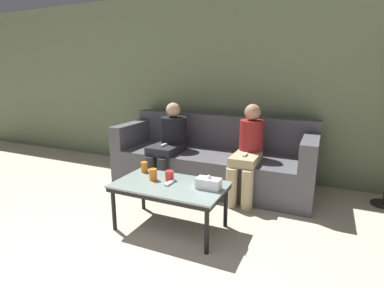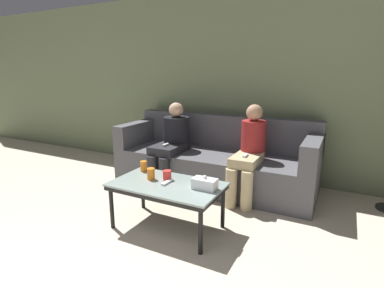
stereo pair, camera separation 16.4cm
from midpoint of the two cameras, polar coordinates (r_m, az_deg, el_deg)
name	(u,v)px [view 1 (the left image)]	position (r m, az deg, el deg)	size (l,w,h in m)	color
wall_back	(227,85)	(4.38, 5.63, 11.05)	(12.00, 0.06, 2.60)	#707F5B
couch	(213,160)	(4.04, 2.83, -3.10)	(2.60, 0.94, 0.91)	#515156
coffee_table	(170,188)	(2.88, -5.87, -8.39)	(1.06, 0.60, 0.46)	#8C9E99
cup_near_left	(153,175)	(2.97, -8.99, -5.78)	(0.08, 0.08, 0.11)	orange
cup_near_right	(170,176)	(2.95, -5.85, -6.01)	(0.08, 0.08, 0.09)	red
cup_far_center	(144,167)	(3.22, -10.52, -4.33)	(0.07, 0.07, 0.11)	orange
tissue_box	(209,183)	(2.72, 1.45, -7.52)	(0.22, 0.12, 0.13)	white
game_remote	(170,183)	(2.86, -5.90, -7.38)	(0.04, 0.15, 0.02)	white
seated_person_left_end	(170,141)	(4.00, -5.47, 0.64)	(0.35, 0.70, 1.09)	#28282D
seated_person_mid_left	(248,150)	(3.58, 9.36, -1.09)	(0.31, 0.69, 1.12)	tan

